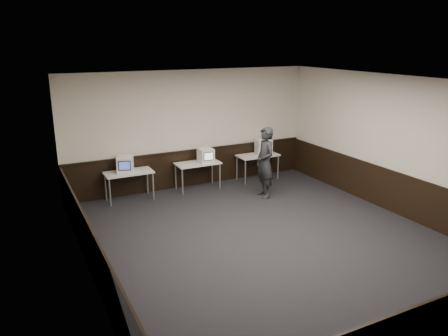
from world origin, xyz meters
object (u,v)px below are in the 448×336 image
at_px(desk_left, 129,174).
at_px(emac_left, 125,164).
at_px(desk_right, 258,157).
at_px(desk_center, 198,165).
at_px(emac_right, 263,146).
at_px(person, 265,162).
at_px(emac_center, 206,155).

distance_m(desk_left, emac_left, 0.28).
height_order(desk_left, desk_right, same).
height_order(desk_center, emac_right, emac_right).
distance_m(emac_left, person, 3.55).
xyz_separation_m(desk_right, emac_center, (-1.68, -0.05, 0.26)).
bearing_deg(emac_right, person, -106.88).
height_order(emac_center, person, person).
bearing_deg(desk_right, emac_right, 11.53).
bearing_deg(desk_center, emac_right, 1.17).
distance_m(emac_center, person, 1.68).
bearing_deg(desk_left, desk_center, 0.00).
bearing_deg(emac_left, emac_center, 17.12).
height_order(desk_left, emac_left, emac_left).
xyz_separation_m(emac_center, emac_right, (1.89, 0.09, 0.03)).
relative_size(desk_right, person, 0.65).
height_order(emac_right, person, person).
distance_m(desk_left, person, 3.49).
bearing_deg(emac_center, desk_center, 169.40).
xyz_separation_m(emac_left, emac_right, (4.08, 0.02, 0.01)).
xyz_separation_m(desk_right, emac_left, (-3.86, 0.02, 0.27)).
distance_m(emac_left, emac_center, 2.19).
distance_m(desk_left, desk_center, 1.90).
distance_m(desk_right, emac_left, 3.87).
distance_m(emac_left, emac_right, 4.08).
bearing_deg(desk_right, emac_center, -178.37).
relative_size(desk_left, desk_center, 1.00).
xyz_separation_m(desk_center, emac_right, (2.11, 0.04, 0.29)).
height_order(desk_center, emac_center, emac_center).
bearing_deg(emac_center, emac_left, 179.55).
bearing_deg(desk_right, emac_left, 179.66).
distance_m(desk_left, emac_center, 2.14).
bearing_deg(emac_right, desk_left, -166.05).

